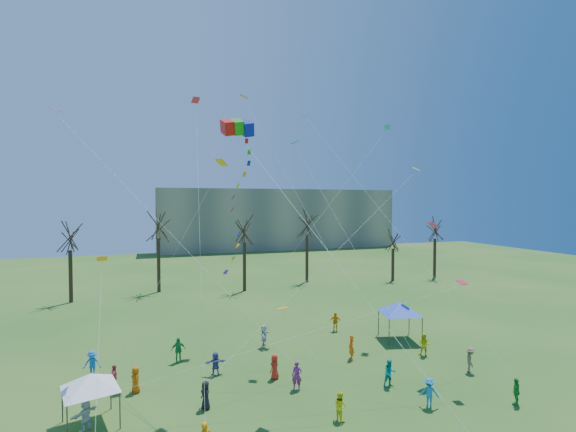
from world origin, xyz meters
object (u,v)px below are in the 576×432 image
object	(u,v)px
distant_building	(277,219)
canopy_tent_white	(90,382)
canopy_tent_blue	(400,308)
big_box_kite	(243,207)

from	to	relation	value
distant_building	canopy_tent_white	bearing A→B (deg)	-114.01
canopy_tent_white	canopy_tent_blue	bearing A→B (deg)	14.81
canopy_tent_white	distant_building	bearing A→B (deg)	65.99
big_box_kite	canopy_tent_blue	distance (m)	18.75
big_box_kite	canopy_tent_white	size ratio (longest dim) A/B	5.30
distant_building	canopy_tent_blue	bearing A→B (deg)	-98.71
big_box_kite	canopy_tent_white	distance (m)	12.28
distant_building	canopy_tent_white	world-z (taller)	distant_building
distant_building	canopy_tent_white	distance (m)	83.71
distant_building	big_box_kite	size ratio (longest dim) A/B	3.16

